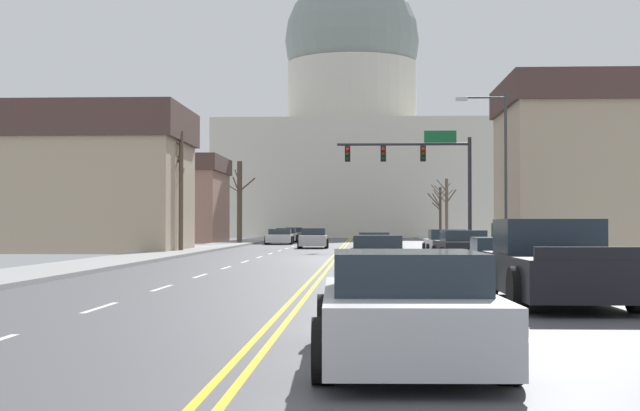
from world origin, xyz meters
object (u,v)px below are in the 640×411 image
Objects in this scene: sedan_near_00 at (374,243)px; pickup_truck_near_05 at (554,266)px; sedan_oncoming_00 at (313,239)px; sedan_oncoming_02 at (286,236)px; sedan_near_03 at (378,254)px; sedan_near_02 at (462,247)px; sedan_near_01 at (446,244)px; sedan_near_04 at (504,261)px; street_lamp_right at (499,158)px; sedan_oncoming_03 at (294,234)px; sedan_near_06 at (405,309)px; signal_gantry at (422,163)px; sedan_oncoming_01 at (280,237)px; pedestrian_00 at (494,233)px.

sedan_near_00 is 0.84× the size of pickup_truck_near_05.
sedan_oncoming_02 is at bearing 99.85° from sedan_oncoming_00.
sedan_oncoming_00 is at bearing 112.01° from sedan_near_00.
sedan_oncoming_00 reaches higher than sedan_oncoming_02.
sedan_near_02 is at bearing 63.72° from sedan_near_03.
sedan_near_01 is at bearing -62.39° from sedan_near_00.
sedan_oncoming_02 is at bearing 100.66° from sedan_near_04.
sedan_near_04 is at bearing -91.32° from sedan_near_02.
street_lamp_right is 1.71× the size of sedan_near_03.
sedan_near_02 is at bearing -78.57° from sedan_oncoming_03.
street_lamp_right is 35.14m from sedan_near_06.
sedan_near_03 is (-2.98, -24.11, -4.58)m from signal_gantry.
sedan_oncoming_03 is at bearing 91.07° from sedan_oncoming_01.
sedan_oncoming_00 is 2.75× the size of pedestrian_00.
pedestrian_00 is (3.36, 25.37, 0.49)m from sedan_near_04.
street_lamp_right reaches higher than sedan_oncoming_02.
sedan_oncoming_01 is (-10.05, 52.54, -0.16)m from pickup_truck_near_05.
sedan_oncoming_03 is at bearing 105.84° from signal_gantry.
signal_gantry is 1.43× the size of pickup_truck_near_05.
sedan_near_06 reaches higher than sedan_near_03.
street_lamp_right is at bearing 22.44° from sedan_near_01.
sedan_oncoming_00 reaches higher than sedan_oncoming_03.
sedan_near_04 is at bearing -83.10° from sedan_near_00.
sedan_oncoming_02 is (-0.23, 8.48, 0.01)m from sedan_oncoming_01.
signal_gantry is 1.67× the size of sedan_near_04.
sedan_near_01 is 1.00× the size of sedan_near_03.
pickup_truck_near_05 is (-0.01, -6.36, 0.15)m from sedan_near_04.
pickup_truck_near_05 reaches higher than sedan_near_00.
sedan_oncoming_02 reaches higher than sedan_near_00.
sedan_oncoming_00 is (-7.11, 15.71, -0.00)m from sedan_near_01.
sedan_near_02 is at bearing -88.29° from signal_gantry.
pedestrian_00 is at bearing 82.46° from sedan_near_04.
sedan_oncoming_02 is 1.03× the size of sedan_oncoming_03.
street_lamp_right is at bearing 70.73° from sedan_near_02.
sedan_near_04 is at bearing 89.89° from pickup_truck_near_05.
sedan_oncoming_02 is 2.77× the size of pedestrian_00.
sedan_near_01 is 28.83m from sedan_oncoming_01.
sedan_near_01 is 0.95× the size of sedan_oncoming_01.
sedan_oncoming_02 is (-10.29, 54.66, -0.00)m from sedan_near_04.
street_lamp_right is 4.59× the size of pedestrian_00.
signal_gantry is 1.75× the size of sedan_near_02.
sedan_oncoming_02 is at bearing -89.27° from sedan_oncoming_03.
sedan_oncoming_01 is at bearing 96.47° from sedan_near_06.
street_lamp_right reaches higher than sedan_near_03.
sedan_near_03 is at bearing -108.63° from pedestrian_00.
sedan_oncoming_01 is (-10.06, 46.17, -0.01)m from sedan_near_04.
sedan_near_06 is 1.03× the size of sedan_oncoming_00.
sedan_near_00 is at bearing 105.09° from sedan_near_02.
pickup_truck_near_05 is at bearing -90.56° from sedan_near_01.
sedan_near_00 is 2.77× the size of pedestrian_00.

